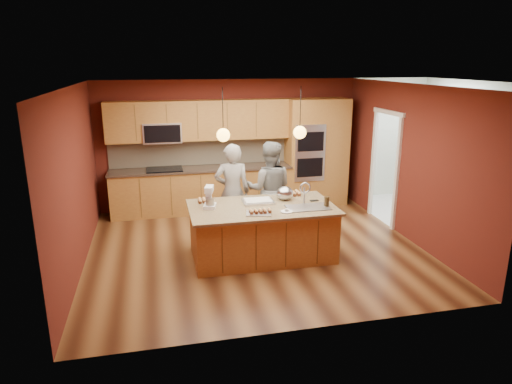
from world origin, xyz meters
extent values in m
plane|color=#3F2111|center=(0.00, 0.00, 0.00)|extent=(5.50, 5.50, 0.00)
plane|color=white|center=(0.00, 0.00, 2.70)|extent=(5.50, 5.50, 0.00)
plane|color=#561C14|center=(0.00, 2.50, 1.35)|extent=(5.50, 0.00, 5.50)
plane|color=#561C14|center=(0.00, -2.50, 1.35)|extent=(5.50, 0.00, 5.50)
plane|color=#561C14|center=(-2.75, 0.00, 1.35)|extent=(0.00, 5.00, 5.00)
plane|color=#561C14|center=(2.75, 0.00, 1.35)|extent=(0.00, 5.00, 5.00)
cube|color=#9C5D2D|center=(-0.65, 2.20, 0.45)|extent=(3.70, 0.60, 0.90)
cube|color=#2F281D|center=(-0.65, 2.19, 0.92)|extent=(3.74, 0.64, 0.04)
cube|color=beige|center=(-0.65, 2.48, 1.22)|extent=(3.70, 0.03, 0.56)
cube|color=#9C5D2D|center=(-0.65, 2.32, 1.90)|extent=(3.70, 0.36, 0.80)
cube|color=black|center=(-1.40, 2.18, 0.94)|extent=(0.72, 0.52, 0.03)
cube|color=silver|center=(-1.40, 2.30, 1.68)|extent=(0.76, 0.40, 0.40)
cube|color=#9C5D2D|center=(1.60, 2.20, 1.15)|extent=(0.80, 0.60, 2.30)
cube|color=silver|center=(1.60, 1.90, 1.20)|extent=(0.66, 0.04, 1.20)
cube|color=#9C5D2D|center=(2.25, 2.20, 1.15)|extent=(0.50, 0.60, 2.30)
plane|color=silver|center=(3.65, 1.20, 0.00)|extent=(2.60, 2.60, 0.00)
plane|color=beige|center=(4.55, 1.20, 1.35)|extent=(0.00, 2.70, 2.70)
cube|color=silver|center=(4.35, 1.20, 1.95)|extent=(0.35, 2.40, 0.75)
cylinder|color=black|center=(-0.56, -0.32, 2.35)|extent=(0.01, 0.01, 0.70)
sphere|color=gold|center=(-0.56, -0.32, 2.00)|extent=(0.20, 0.20, 0.20)
cylinder|color=black|center=(0.63, -0.32, 2.35)|extent=(0.01, 0.01, 0.70)
sphere|color=gold|center=(0.63, -0.32, 2.00)|extent=(0.20, 0.20, 0.20)
cube|color=#9C5D2D|center=(0.03, -0.32, 0.40)|extent=(2.20, 1.19, 0.81)
cube|color=tan|center=(0.03, -0.32, 0.83)|extent=(2.30, 1.29, 0.04)
cube|color=silver|center=(0.72, -0.55, 0.77)|extent=(0.66, 0.38, 0.18)
imported|color=black|center=(-0.29, 0.58, 0.85)|extent=(0.66, 0.47, 1.71)
imported|color=slate|center=(0.38, 0.58, 0.86)|extent=(0.98, 0.86, 1.72)
cube|color=white|center=(-0.78, -0.22, 0.87)|extent=(0.24, 0.28, 0.05)
cube|color=white|center=(-0.78, -0.12, 1.02)|extent=(0.11, 0.09, 0.24)
cube|color=white|center=(-0.78, -0.20, 1.15)|extent=(0.18, 0.26, 0.09)
cylinder|color=#B5B8BC|center=(-0.78, -0.25, 0.94)|extent=(0.14, 0.14, 0.13)
cube|color=silver|center=(0.02, -0.11, 0.86)|extent=(0.50, 0.37, 0.03)
cube|color=silver|center=(0.02, -0.11, 0.88)|extent=(0.44, 0.31, 0.02)
cube|color=silver|center=(-0.10, -0.68, 0.86)|extent=(0.43, 0.35, 0.02)
ellipsoid|color=#B5B8BC|center=(0.49, -0.06, 0.96)|extent=(0.28, 0.28, 0.24)
cylinder|color=silver|center=(0.34, -0.68, 0.85)|extent=(0.18, 0.18, 0.01)
cylinder|color=#362713|center=(1.03, -0.55, 0.93)|extent=(0.08, 0.08, 0.16)
cube|color=black|center=(0.94, -0.23, 0.85)|extent=(0.14, 0.08, 0.01)
cube|color=white|center=(4.19, 0.88, 0.49)|extent=(0.73, 0.74, 0.99)
cube|color=white|center=(4.18, 1.46, 0.44)|extent=(0.69, 0.70, 0.89)
camera|label=1|loc=(-1.57, -7.00, 3.06)|focal=32.00mm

